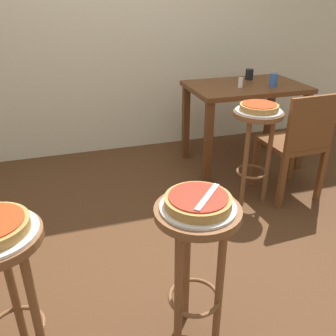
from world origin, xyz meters
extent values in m
plane|color=#4C2D19|center=(0.00, 0.00, 0.00)|extent=(6.00, 6.00, 0.00)
cylinder|color=brown|center=(-0.07, -0.78, 0.70)|extent=(0.36, 0.36, 0.03)
cylinder|color=brown|center=(-0.07, -0.67, 0.34)|extent=(0.04, 0.04, 0.68)
cylinder|color=brown|center=(-0.17, -0.83, 0.34)|extent=(0.04, 0.04, 0.68)
cylinder|color=brown|center=(0.02, -0.83, 0.34)|extent=(0.04, 0.04, 0.68)
torus|color=brown|center=(-0.07, -0.78, 0.24)|extent=(0.24, 0.24, 0.02)
cylinder|color=silver|center=(-0.07, -0.78, 0.72)|extent=(0.31, 0.31, 0.01)
cylinder|color=#B78442|center=(-0.07, -0.78, 0.75)|extent=(0.27, 0.27, 0.04)
cylinder|color=red|center=(-0.07, -0.78, 0.77)|extent=(0.24, 0.24, 0.01)
cylinder|color=brown|center=(-0.84, -0.61, 0.34)|extent=(0.04, 0.04, 0.68)
cylinder|color=brown|center=(-0.75, -0.78, 0.34)|extent=(0.04, 0.04, 0.68)
torus|color=brown|center=(-0.84, -0.72, 0.24)|extent=(0.24, 0.24, 0.02)
cylinder|color=brown|center=(0.81, 0.28, 0.70)|extent=(0.36, 0.36, 0.03)
cylinder|color=brown|center=(0.81, 0.39, 0.34)|extent=(0.04, 0.04, 0.68)
cylinder|color=brown|center=(0.71, 0.23, 0.34)|extent=(0.04, 0.04, 0.68)
cylinder|color=brown|center=(0.90, 0.23, 0.34)|extent=(0.04, 0.04, 0.68)
torus|color=brown|center=(0.81, 0.28, 0.24)|extent=(0.24, 0.24, 0.02)
cylinder|color=silver|center=(0.81, 0.28, 0.72)|extent=(0.33, 0.33, 0.01)
cylinder|color=#B78442|center=(0.81, 0.28, 0.75)|extent=(0.27, 0.27, 0.04)
cylinder|color=red|center=(0.81, 0.28, 0.77)|extent=(0.24, 0.24, 0.01)
cube|color=#5B3319|center=(1.04, 0.92, 0.73)|extent=(1.01, 0.65, 0.04)
cube|color=#5B3319|center=(0.59, 0.64, 0.36)|extent=(0.06, 0.06, 0.71)
cube|color=#5B3319|center=(1.49, 0.64, 0.36)|extent=(0.06, 0.06, 0.71)
cube|color=#5B3319|center=(0.59, 1.19, 0.36)|extent=(0.06, 0.06, 0.71)
cube|color=#5B3319|center=(1.49, 1.19, 0.36)|extent=(0.06, 0.06, 0.71)
cylinder|color=#3360B2|center=(1.23, 0.80, 0.80)|extent=(0.07, 0.07, 0.11)
cylinder|color=black|center=(1.16, 1.09, 0.80)|extent=(0.07, 0.07, 0.10)
cylinder|color=white|center=(0.95, 0.84, 0.79)|extent=(0.04, 0.04, 0.08)
cube|color=brown|center=(1.13, 0.29, 0.43)|extent=(0.42, 0.42, 0.04)
cube|color=brown|center=(1.14, 0.11, 0.65)|extent=(0.40, 0.05, 0.40)
cube|color=brown|center=(1.30, 0.48, 0.21)|extent=(0.04, 0.04, 0.42)
cube|color=brown|center=(0.94, 0.46, 0.21)|extent=(0.04, 0.04, 0.42)
cube|color=brown|center=(1.32, 0.12, 0.21)|extent=(0.04, 0.04, 0.42)
cube|color=brown|center=(0.96, 0.10, 0.21)|extent=(0.04, 0.04, 0.42)
cube|color=silver|center=(-0.04, -0.80, 0.78)|extent=(0.17, 0.18, 0.01)
camera|label=1|loc=(-0.55, -1.93, 1.51)|focal=39.06mm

